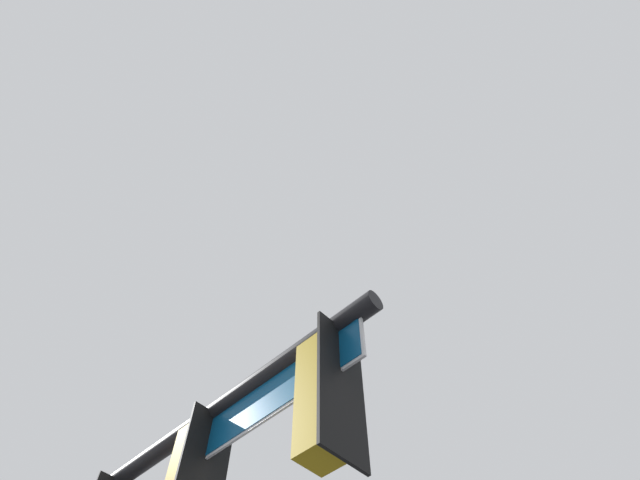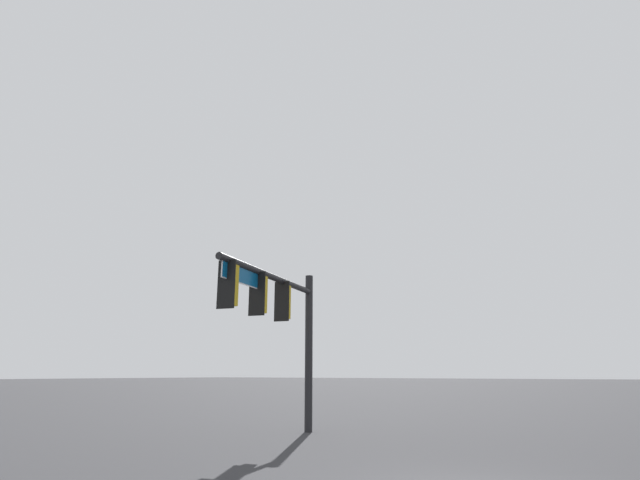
# 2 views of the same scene
# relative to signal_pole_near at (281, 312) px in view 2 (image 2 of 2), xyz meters

# --- Properties ---
(signal_pole_near) EXTENTS (6.31, 1.70, 5.52)m
(signal_pole_near) POSITION_rel_signal_pole_near_xyz_m (0.00, 0.00, 0.00)
(signal_pole_near) COLOR black
(signal_pole_near) RESTS_ON ground_plane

